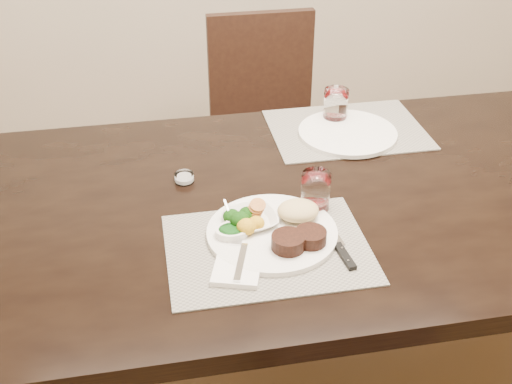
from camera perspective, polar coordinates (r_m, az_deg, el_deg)
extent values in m
cube|color=black|center=(1.69, 7.12, -0.70)|extent=(2.00, 1.00, 0.05)
cube|color=black|center=(2.23, -20.32, -5.17)|extent=(0.08, 0.08, 0.70)
cube|color=black|center=(2.54, 1.21, 4.27)|extent=(0.42, 0.42, 0.04)
cube|color=black|center=(2.49, -2.09, -2.62)|extent=(0.04, 0.04, 0.41)
cube|color=black|center=(2.55, 5.92, -1.74)|extent=(0.04, 0.04, 0.41)
cube|color=black|center=(2.79, -3.22, 1.64)|extent=(0.04, 0.04, 0.41)
cube|color=black|center=(2.84, 3.98, 2.34)|extent=(0.04, 0.04, 0.41)
cube|color=black|center=(2.61, 0.42, 10.98)|extent=(0.42, 0.04, 0.45)
cube|color=gray|center=(1.47, 1.05, -5.06)|extent=(0.46, 0.34, 0.00)
cube|color=gray|center=(1.98, 8.06, 5.53)|extent=(0.46, 0.34, 0.00)
cylinder|color=white|center=(1.50, 1.43, -3.62)|extent=(0.31, 0.31, 0.01)
cylinder|color=black|center=(1.44, 2.88, -4.45)|extent=(0.08, 0.08, 0.03)
cylinder|color=black|center=(1.46, 4.88, -3.98)|extent=(0.07, 0.07, 0.03)
ellipsoid|color=tan|center=(1.53, 3.76, -1.65)|extent=(0.10, 0.09, 0.04)
ellipsoid|color=#12430C|center=(1.50, -1.44, -2.49)|extent=(0.05, 0.05, 0.04)
ellipsoid|color=gold|center=(1.48, -0.84, -3.09)|extent=(0.05, 0.05, 0.04)
cube|color=white|center=(1.42, -1.49, -5.98)|extent=(0.15, 0.20, 0.01)
cube|color=white|center=(1.40, -1.35, -6.23)|extent=(0.05, 0.13, 0.01)
cube|color=white|center=(1.47, -1.65, -4.16)|extent=(0.04, 0.05, 0.00)
cube|color=white|center=(1.53, 6.74, -3.39)|extent=(0.03, 0.13, 0.00)
cube|color=black|center=(1.45, 7.91, -5.67)|extent=(0.03, 0.09, 0.01)
imported|color=white|center=(1.53, -0.47, -2.51)|extent=(0.14, 0.14, 0.03)
cylinder|color=#BD733B|center=(1.51, -0.48, -1.86)|extent=(0.04, 0.04, 0.04)
cylinder|color=white|center=(1.48, -2.13, -3.74)|extent=(0.08, 0.08, 0.03)
cylinder|color=#0D3B0F|center=(1.48, -2.14, -3.42)|extent=(0.06, 0.06, 0.01)
cube|color=white|center=(1.51, -2.46, -1.70)|extent=(0.01, 0.05, 0.04)
cylinder|color=white|center=(1.57, 5.31, 0.08)|extent=(0.07, 0.07, 0.10)
cylinder|color=#390506|center=(1.60, 5.25, -1.04)|extent=(0.06, 0.06, 0.02)
cylinder|color=white|center=(1.94, 8.14, 5.23)|extent=(0.29, 0.29, 0.01)
cylinder|color=white|center=(2.00, 7.09, 7.67)|extent=(0.07, 0.07, 0.10)
cylinder|color=#390506|center=(2.02, 7.02, 6.67)|extent=(0.06, 0.06, 0.03)
cylinder|color=white|center=(1.71, -6.40, 1.28)|extent=(0.05, 0.05, 0.02)
cylinder|color=white|center=(1.71, -6.39, 1.13)|extent=(0.04, 0.04, 0.01)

